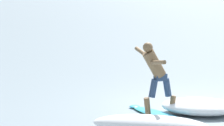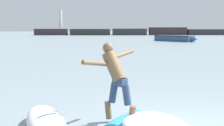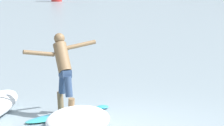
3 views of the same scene
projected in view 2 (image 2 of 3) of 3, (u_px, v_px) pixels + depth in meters
The scene contains 5 objects.
rock_jetty_breakwater at pixel (173, 32), 68.31m from camera, with size 57.78×5.27×5.27m.
surfboard at pixel (120, 123), 6.59m from camera, with size 1.34×2.02×0.21m.
surfer at pixel (115, 75), 6.51m from camera, with size 1.15×1.25×1.66m.
fishing_boat_near_jetty at pixel (175, 38), 40.51m from camera, with size 4.88×5.35×0.78m.
wave_foam_at_nose at pixel (46, 123), 6.05m from camera, with size 1.35×2.48×0.40m.
Camera 2 is at (-1.80, -5.91, 2.09)m, focal length 50.00 mm.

